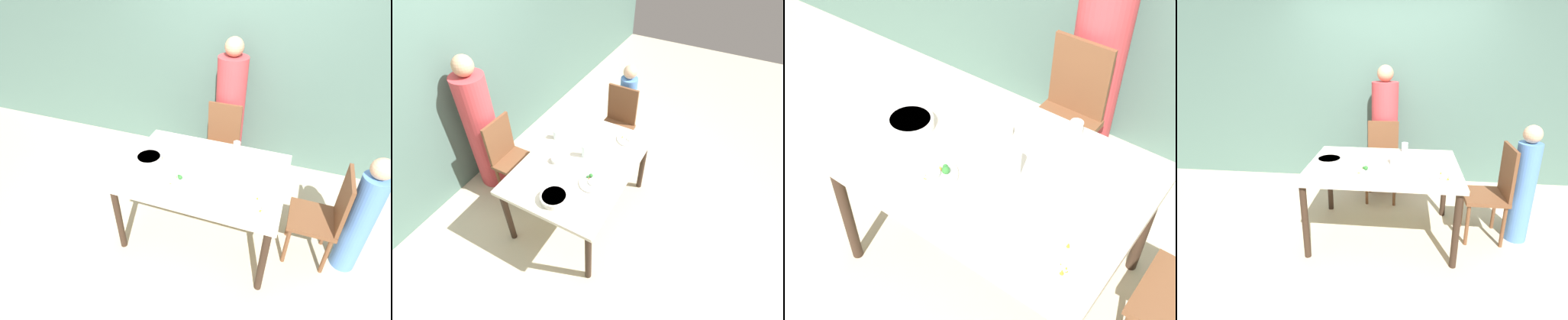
% 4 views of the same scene
% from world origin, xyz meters
% --- Properties ---
extents(ground_plane, '(10.00, 10.00, 0.00)m').
position_xyz_m(ground_plane, '(0.00, 0.00, 0.00)').
color(ground_plane, beige).
extents(dining_table, '(1.42, 1.01, 0.76)m').
position_xyz_m(dining_table, '(0.00, 0.00, 0.68)').
color(dining_table, beige).
rests_on(dining_table, ground_plane).
extents(chair_adult_spot, '(0.40, 0.40, 0.96)m').
position_xyz_m(chair_adult_spot, '(-0.08, 0.85, 0.52)').
color(chair_adult_spot, brown).
rests_on(chair_adult_spot, ground_plane).
extents(person_adult, '(0.34, 0.34, 1.61)m').
position_xyz_m(person_adult, '(-0.08, 1.19, 0.74)').
color(person_adult, '#C63D42').
rests_on(person_adult, ground_plane).
extents(bowl_curry, '(0.24, 0.24, 0.06)m').
position_xyz_m(bowl_curry, '(-0.51, -0.04, 0.79)').
color(bowl_curry, silver).
rests_on(bowl_curry, dining_table).
extents(plate_rice_adult, '(0.24, 0.24, 0.06)m').
position_xyz_m(plate_rice_adult, '(-0.19, -0.24, 0.77)').
color(plate_rice_adult, white).
rests_on(plate_rice_adult, dining_table).
extents(plate_rice_child, '(0.25, 0.25, 0.05)m').
position_xyz_m(plate_rice_child, '(0.54, -0.29, 0.77)').
color(plate_rice_child, white).
rests_on(plate_rice_child, dining_table).
extents(bowl_rice_small, '(0.10, 0.10, 0.05)m').
position_xyz_m(bowl_rice_small, '(-0.10, 0.20, 0.78)').
color(bowl_rice_small, white).
rests_on(bowl_rice_small, dining_table).
extents(glass_water_tall, '(0.07, 0.07, 0.10)m').
position_xyz_m(glass_water_tall, '(0.20, 0.40, 0.81)').
color(glass_water_tall, silver).
rests_on(glass_water_tall, dining_table).
extents(glass_water_short, '(0.07, 0.07, 0.14)m').
position_xyz_m(glass_water_short, '(0.10, 0.00, 0.83)').
color(glass_water_short, silver).
rests_on(glass_water_short, dining_table).
extents(napkin_folded, '(0.14, 0.14, 0.01)m').
position_xyz_m(napkin_folded, '(-0.43, 0.21, 0.76)').
color(napkin_folded, white).
rests_on(napkin_folded, dining_table).
extents(fork_steel, '(0.18, 0.07, 0.01)m').
position_xyz_m(fork_steel, '(0.26, 0.07, 0.76)').
color(fork_steel, silver).
rests_on(fork_steel, dining_table).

